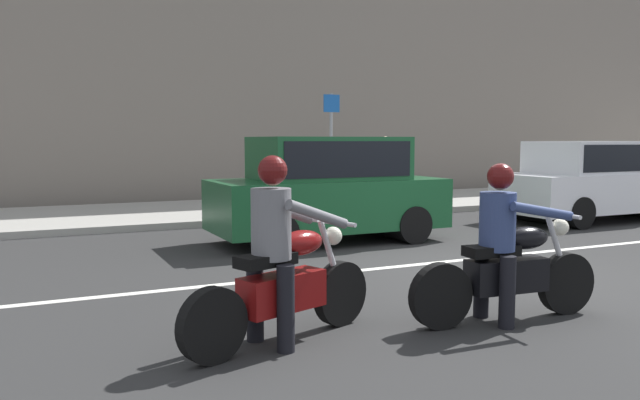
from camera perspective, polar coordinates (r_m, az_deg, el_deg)
The scene contains 9 objects.
ground_plane at distance 8.48m, azimuth 14.88°, elevation -6.57°, with size 80.00×80.00×0.00m, color #292929.
sidewalk_slab at distance 15.39m, azimuth -4.70°, elevation -0.76°, with size 40.00×4.40×0.14m, color #99968E.
lane_marking_stripe at distance 9.54m, azimuth 14.19°, elevation -5.19°, with size 18.00×0.14×0.01m, color silver.
motorcycle_with_rider_denim_blue at distance 6.27m, azimuth 16.59°, elevation -4.99°, with size 2.08×0.70×1.53m.
motorcycle_with_rider_gray at distance 5.38m, azimuth -3.61°, elevation -6.15°, with size 1.99×0.92×1.62m.
parked_hatchback_forest_green at distance 10.65m, azimuth 0.74°, elevation 1.13°, with size 3.95×1.76×1.80m.
parked_sedan_white at distance 14.73m, azimuth 23.87°, elevation 1.68°, with size 4.54×1.82×1.72m.
street_sign_post at distance 15.89m, azimuth 1.02°, elevation 5.73°, with size 0.44×0.08×2.77m.
pedestrian_bystander at distance 16.06m, azimuth 5.97°, elevation 3.30°, with size 0.34×0.34×1.70m.
Camera 1 is at (-5.39, -6.32, 1.75)m, focal length 35.04 mm.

